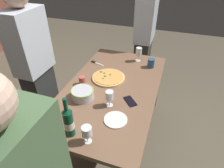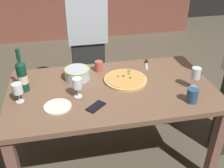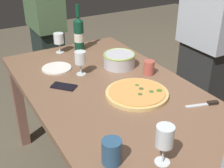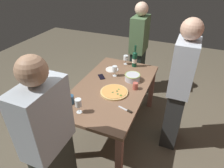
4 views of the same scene
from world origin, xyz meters
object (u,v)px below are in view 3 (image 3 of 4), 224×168
object	(u,v)px
wine_glass_far_left	(59,39)
cell_phone	(64,86)
pizza	(137,93)
wine_glass_by_bottle	(165,138)
pizza_knife	(206,104)
person_guest_right	(46,25)
wine_glass_near_pizza	(80,59)
cup_ceramic	(112,152)
serving_bowl	(119,59)
dining_table	(112,103)
cup_amber	(149,68)
side_plate	(57,68)
wine_bottle	(79,33)
person_host	(207,41)

from	to	relation	value
wine_glass_far_left	cell_phone	world-z (taller)	wine_glass_far_left
pizza	wine_glass_by_bottle	bearing A→B (deg)	-23.31
pizza_knife	person_guest_right	bearing A→B (deg)	-168.04
wine_glass_near_pizza	wine_glass_by_bottle	world-z (taller)	wine_glass_by_bottle
cup_ceramic	serving_bowl	bearing A→B (deg)	147.04
dining_table	cell_phone	size ratio (longest dim) A/B	11.11
cup_amber	wine_glass_far_left	bearing A→B (deg)	-150.70
wine_glass_by_bottle	wine_glass_far_left	world-z (taller)	wine_glass_by_bottle
cup_ceramic	side_plate	world-z (taller)	cup_ceramic
side_plate	wine_glass_near_pizza	bearing A→B (deg)	34.71
cup_ceramic	cell_phone	size ratio (longest dim) A/B	0.73
wine_glass_by_bottle	pizza_knife	size ratio (longest dim) A/B	0.96
wine_bottle	wine_glass_near_pizza	world-z (taller)	wine_bottle
wine_glass_by_bottle	wine_glass_far_left	distance (m)	1.31
wine_glass_by_bottle	person_guest_right	xyz separation A→B (m)	(-1.80, 0.14, -0.05)
cup_amber	dining_table	bearing A→B (deg)	-79.43
dining_table	cup_amber	distance (m)	0.34
pizza	cup_ceramic	distance (m)	0.55
cup_amber	person_host	distance (m)	0.53
cup_amber	cell_phone	bearing A→B (deg)	-101.22
dining_table	pizza	bearing A→B (deg)	33.26
wine_bottle	pizza_knife	bearing A→B (deg)	13.17
pizza	wine_glass_far_left	bearing A→B (deg)	-170.38
cup_amber	pizza_knife	xyz separation A→B (m)	(0.45, 0.05, -0.04)
wine_bottle	side_plate	bearing A→B (deg)	-48.72
wine_glass_by_bottle	wine_bottle	bearing A→B (deg)	170.05
dining_table	person_host	world-z (taller)	person_host
dining_table	person_guest_right	xyz separation A→B (m)	(-1.18, 0.01, 0.16)
cup_amber	pizza	bearing A→B (deg)	-49.27
pizza	pizza_knife	bearing A→B (deg)	44.49
serving_bowl	side_plate	world-z (taller)	serving_bowl
pizza_knife	side_plate	bearing A→B (deg)	-147.42
pizza	person_host	distance (m)	0.78
pizza_knife	wine_bottle	bearing A→B (deg)	-166.83
dining_table	wine_glass_far_left	xyz separation A→B (m)	(-0.69, -0.05, 0.19)
pizza_knife	person_guest_right	distance (m)	1.61
person_host	wine_glass_near_pizza	bearing A→B (deg)	-17.57
cup_amber	pizza_knife	size ratio (longest dim) A/B	0.50
wine_glass_by_bottle	person_guest_right	world-z (taller)	person_guest_right
serving_bowl	cup_amber	size ratio (longest dim) A/B	2.34
pizza	wine_glass_by_bottle	distance (m)	0.55
dining_table	person_host	distance (m)	0.86
wine_glass_far_left	person_guest_right	xyz separation A→B (m)	(-0.49, 0.07, -0.03)
person_guest_right	dining_table	bearing A→B (deg)	0.00
wine_bottle	person_guest_right	distance (m)	0.53
dining_table	pizza_knife	size ratio (longest dim) A/B	8.86
pizza	pizza_knife	size ratio (longest dim) A/B	1.94
wine_glass_by_bottle	side_plate	size ratio (longest dim) A/B	0.90
wine_glass_far_left	cell_phone	size ratio (longest dim) A/B	1.02
dining_table	person_guest_right	distance (m)	1.19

